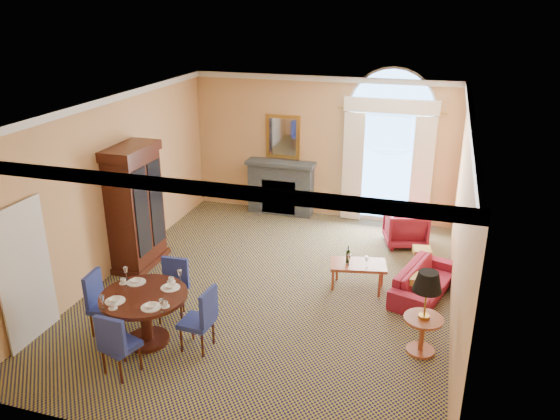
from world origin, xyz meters
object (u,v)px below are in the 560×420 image
(armchair, at_px, (405,227))
(coffee_table, at_px, (358,266))
(dining_table, at_px, (145,307))
(sofa, at_px, (424,281))
(armoire, at_px, (135,209))
(side_table, at_px, (426,302))

(armchair, xyz_separation_m, coffee_table, (-0.64, -2.12, 0.06))
(dining_table, xyz_separation_m, sofa, (3.84, 2.61, -0.34))
(coffee_table, bearing_deg, sofa, -4.92)
(armoire, relative_size, coffee_table, 2.24)
(armoire, bearing_deg, side_table, -13.98)
(armoire, bearing_deg, armchair, 26.28)
(armoire, distance_m, side_table, 5.49)
(armchair, height_order, side_table, side_table)
(armoire, xyz_separation_m, side_table, (5.32, -1.32, -0.30))
(dining_table, height_order, armchair, dining_table)
(armoire, height_order, side_table, armoire)
(armchair, bearing_deg, coffee_table, 57.80)
(side_table, bearing_deg, dining_table, -166.70)
(coffee_table, relative_size, side_table, 0.83)
(dining_table, bearing_deg, sofa, 34.24)
(dining_table, distance_m, coffee_table, 3.67)
(dining_table, relative_size, sofa, 0.74)
(sofa, distance_m, armchair, 2.06)
(dining_table, height_order, coffee_table, dining_table)
(sofa, bearing_deg, armoire, 110.45)
(dining_table, distance_m, sofa, 4.65)
(coffee_table, distance_m, side_table, 1.99)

